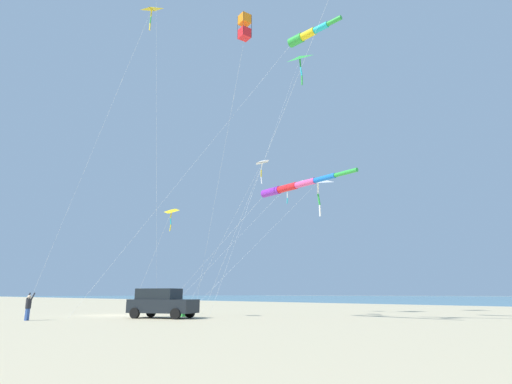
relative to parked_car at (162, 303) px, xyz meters
name	(u,v)px	position (x,y,z in m)	size (l,w,h in m)	color
ground_plane	(114,315)	(-0.67, 5.55, -0.95)	(600.00, 600.00, 0.00)	#C6B58C
parked_car	(162,303)	(0.00, 0.00, 0.00)	(3.68, 4.66, 1.85)	black
cooler_box	(185,313)	(2.28, 0.79, -0.74)	(0.62, 0.42, 0.42)	green
person_adult_flyer	(166,300)	(3.81, 5.99, 0.08)	(0.67, 0.68, 1.90)	silver
person_child_green_jacket	(28,305)	(-7.09, 3.05, -0.09)	(0.57, 0.56, 1.59)	#335199
kite_delta_checkered_midright	(171,212)	(0.48, 0.21, 6.07)	(1.85, 8.57, 7.33)	yellow
kite_delta_long_streamer_right	(318,181)	(12.24, -3.20, 9.66)	(10.45, 6.15, 11.11)	white
kite_windsock_small_distant	(293,186)	(5.02, -7.02, 7.28)	(1.65, 18.58, 8.50)	purple
kite_delta_blue_topmost	(300,58)	(10.29, -3.26, 20.24)	(9.19, 2.09, 21.75)	green
kite_delta_long_streamer_left	(287,187)	(10.92, -0.87, 9.42)	(8.41, 6.48, 10.64)	#1EB7C6
kite_windsock_orange_high_right	(307,35)	(4.22, -9.30, 16.80)	(9.22, 15.32, 18.07)	green
kite_delta_black_fish_shape	(151,11)	(-3.73, -3.29, 17.94)	(3.58, 9.69, 19.27)	yellow
kite_delta_teal_far_right	(262,163)	(5.48, -3.60, 9.75)	(1.51, 8.55, 10.94)	white
kite_box_white_trailing	(244,27)	(-0.47, -8.59, 15.52)	(5.01, 11.42, 17.25)	orange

